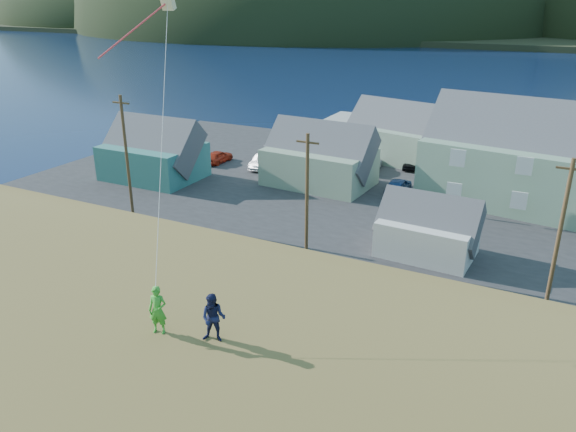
% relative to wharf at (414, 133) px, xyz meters
% --- Properties ---
extents(ground, '(900.00, 900.00, 0.00)m').
position_rel_wharf_xyz_m(ground, '(6.00, -40.00, -0.45)').
color(ground, '#0A1638').
rests_on(ground, ground).
extents(grass_strip, '(110.00, 8.00, 0.10)m').
position_rel_wharf_xyz_m(grass_strip, '(6.00, -42.00, -0.40)').
color(grass_strip, '#4C3D19').
rests_on(grass_strip, ground).
extents(waterfront_lot, '(72.00, 36.00, 0.12)m').
position_rel_wharf_xyz_m(waterfront_lot, '(6.00, -23.00, -0.39)').
color(waterfront_lot, '#28282B').
rests_on(waterfront_lot, ground).
extents(wharf, '(26.00, 14.00, 0.90)m').
position_rel_wharf_xyz_m(wharf, '(0.00, 0.00, 0.00)').
color(wharf, gray).
rests_on(wharf, ground).
extents(far_shore, '(900.00, 320.00, 2.00)m').
position_rel_wharf_xyz_m(far_shore, '(6.00, 290.00, 0.55)').
color(far_shore, black).
rests_on(far_shore, ground).
extents(shed_teal, '(9.46, 6.72, 7.47)m').
position_rel_wharf_xyz_m(shed_teal, '(-18.20, -29.44, 2.33)').
color(shed_teal, '#307063').
rests_on(shed_teal, waterfront_lot).
extents(shed_palegreen_near, '(10.55, 7.04, 7.41)m').
position_rel_wharf_xyz_m(shed_palegreen_near, '(-2.82, -23.92, 2.33)').
color(shed_palegreen_near, slate).
rests_on(shed_palegreen_near, waterfront_lot).
extents(shed_white, '(7.01, 4.82, 5.39)m').
position_rel_wharf_xyz_m(shed_white, '(10.25, -34.85, 1.64)').
color(shed_white, silver).
rests_on(shed_white, waterfront_lot).
extents(shed_palegreen_far, '(12.86, 9.14, 7.85)m').
position_rel_wharf_xyz_m(shed_palegreen_far, '(1.51, -11.88, 2.54)').
color(shed_palegreen_far, slate).
rests_on(shed_palegreen_far, waterfront_lot).
extents(utility_poles, '(31.57, 0.24, 9.88)m').
position_rel_wharf_xyz_m(utility_poles, '(2.08, -38.50, 4.25)').
color(utility_poles, '#47331E').
rests_on(utility_poles, waterfront_lot).
extents(parked_cars, '(27.62, 12.93, 1.55)m').
position_rel_wharf_xyz_m(parked_cars, '(-3.11, -19.06, 0.40)').
color(parked_cars, '#B42D16').
rests_on(parked_cars, waterfront_lot).
extents(kite_flyer_green, '(0.67, 0.53, 1.59)m').
position_rel_wharf_xyz_m(kite_flyer_green, '(7.34, -59.40, 7.55)').
color(kite_flyer_green, green).
rests_on(kite_flyer_green, hillside).
extents(kite_flyer_navy, '(0.92, 0.81, 1.58)m').
position_rel_wharf_xyz_m(kite_flyer_navy, '(9.14, -59.00, 7.54)').
color(kite_flyer_navy, '#161A3D').
rests_on(kite_flyer_navy, hillside).
extents(kite_rig, '(2.25, 3.09, 10.37)m').
position_rel_wharf_xyz_m(kite_rig, '(4.09, -54.00, 16.11)').
color(kite_rig, beige).
rests_on(kite_rig, ground).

